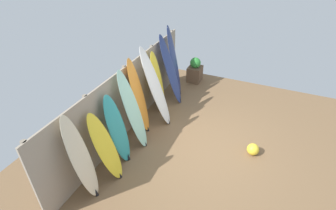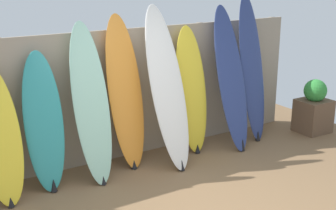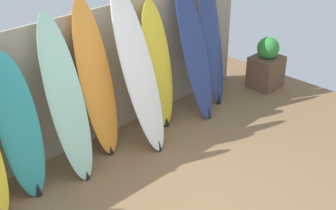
% 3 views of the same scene
% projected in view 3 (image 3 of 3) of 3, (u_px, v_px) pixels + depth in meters
% --- Properties ---
extents(ground, '(7.68, 7.68, 0.00)m').
position_uv_depth(ground, '(195.00, 209.00, 5.17)').
color(ground, brown).
extents(fence_back, '(6.08, 0.11, 1.80)m').
position_uv_depth(fence_back, '(81.00, 81.00, 6.01)').
color(fence_back, gray).
rests_on(fence_back, ground).
extents(surfboard_teal_2, '(0.52, 0.54, 1.66)m').
position_uv_depth(surfboard_teal_2, '(20.00, 128.00, 5.13)').
color(surfboard_teal_2, teal).
rests_on(surfboard_teal_2, ground).
extents(surfboard_seafoam_3, '(0.48, 0.67, 1.97)m').
position_uv_depth(surfboard_seafoam_3, '(66.00, 100.00, 5.38)').
color(surfboard_seafoam_3, '#9ED6BC').
rests_on(surfboard_seafoam_3, ground).
extents(surfboard_orange_4, '(0.53, 0.52, 2.02)m').
position_uv_depth(surfboard_orange_4, '(96.00, 80.00, 5.79)').
color(surfboard_orange_4, orange).
rests_on(surfboard_orange_4, ground).
extents(surfboard_white_5, '(0.50, 0.88, 2.13)m').
position_uv_depth(surfboard_white_5, '(138.00, 70.00, 5.95)').
color(surfboard_white_5, white).
rests_on(surfboard_white_5, ground).
extents(surfboard_yellow_6, '(0.50, 0.43, 1.81)m').
position_uv_depth(surfboard_yellow_6, '(158.00, 66.00, 6.47)').
color(surfboard_yellow_6, yellow).
rests_on(surfboard_yellow_6, ground).
extents(surfboard_navy_7, '(0.51, 0.80, 2.07)m').
position_uv_depth(surfboard_navy_7, '(194.00, 49.00, 6.72)').
color(surfboard_navy_7, navy).
rests_on(surfboard_navy_7, ground).
extents(surfboard_navy_8, '(0.48, 0.54, 2.21)m').
position_uv_depth(surfboard_navy_8, '(211.00, 35.00, 7.03)').
color(surfboard_navy_8, navy).
rests_on(surfboard_navy_8, ground).
extents(planter_box, '(0.50, 0.45, 0.87)m').
position_uv_depth(planter_box, '(266.00, 65.00, 7.80)').
color(planter_box, brown).
rests_on(planter_box, ground).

